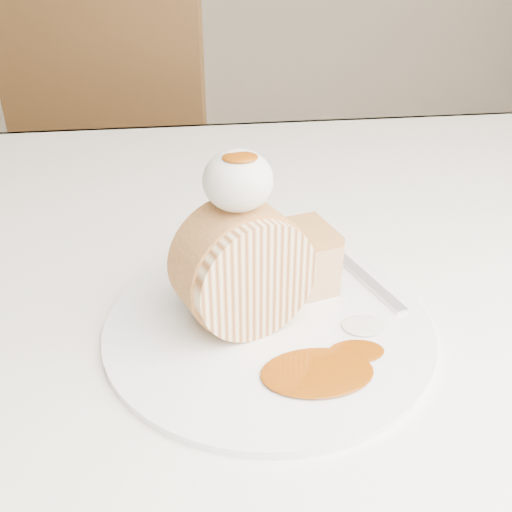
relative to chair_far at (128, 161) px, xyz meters
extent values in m
cube|color=white|center=(0.18, -0.83, 0.19)|extent=(1.40, 0.90, 0.04)
cube|color=white|center=(0.18, -0.39, 0.07)|extent=(1.40, 0.01, 0.28)
cylinder|color=brown|center=(0.80, -0.46, -0.19)|extent=(0.06, 0.06, 0.71)
cube|color=brown|center=(0.02, 0.09, -0.08)|extent=(0.54, 0.54, 0.04)
cube|color=brown|center=(-0.03, -0.11, 0.17)|extent=(0.45, 0.14, 0.47)
cylinder|color=brown|center=(0.25, 0.23, -0.32)|extent=(0.04, 0.04, 0.44)
cylinder|color=brown|center=(-0.12, 0.32, -0.32)|extent=(0.04, 0.04, 0.44)
cylinder|color=brown|center=(0.16, -0.14, -0.32)|extent=(0.04, 0.04, 0.44)
cylinder|color=brown|center=(-0.21, -0.05, -0.32)|extent=(0.04, 0.04, 0.44)
cylinder|color=white|center=(0.21, -0.98, 0.21)|extent=(0.36, 0.36, 0.01)
cylinder|color=beige|center=(0.19, -0.98, 0.27)|extent=(0.12, 0.10, 0.11)
cube|color=#C07E48|center=(0.25, -0.93, 0.24)|extent=(0.08, 0.07, 0.05)
ellipsoid|color=silver|center=(0.19, -0.97, 0.35)|extent=(0.06, 0.06, 0.05)
ellipsoid|color=#7D3705|center=(0.19, -0.98, 0.38)|extent=(0.03, 0.02, 0.01)
cube|color=silver|center=(0.32, -0.93, 0.22)|extent=(0.07, 0.17, 0.00)
camera|label=1|loc=(0.15, -1.39, 0.52)|focal=40.00mm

